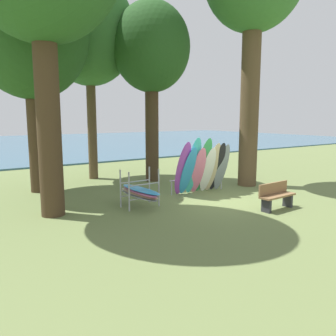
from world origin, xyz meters
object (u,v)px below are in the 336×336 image
board_storage_rack (139,192)px  park_bench (276,195)px  tree_far_left_back (30,32)px  tree_mid_behind (89,32)px  tree_far_right_back (151,50)px  leaning_board_pile (203,168)px

board_storage_rack → park_bench: size_ratio=1.50×
tree_far_left_back → board_storage_rack: size_ratio=4.06×
tree_far_left_back → park_bench: size_ratio=6.08×
tree_mid_behind → tree_far_right_back: tree_mid_behind is taller
leaning_board_pile → tree_mid_behind: bearing=112.1°
tree_mid_behind → tree_far_right_back: (2.03, -2.08, -0.88)m
leaning_board_pile → tree_far_left_back: bearing=142.5°
tree_mid_behind → park_bench: tree_mid_behind is taller
tree_mid_behind → tree_far_left_back: 3.36m
tree_far_right_back → park_bench: size_ratio=5.60×
tree_far_left_back → leaning_board_pile: tree_far_left_back is taller
tree_far_right_back → leaning_board_pile: 5.92m
tree_far_right_back → park_bench: 8.42m
park_bench → leaning_board_pile: bearing=99.5°
tree_far_right_back → tree_far_left_back: bearing=173.5°
board_storage_rack → tree_mid_behind: bearing=82.8°
tree_far_left_back → board_storage_rack: tree_far_left_back is taller
tree_mid_behind → board_storage_rack: (-0.74, -5.80, -6.23)m
tree_mid_behind → park_bench: 10.92m
tree_mid_behind → tree_far_right_back: bearing=-45.7°
leaning_board_pile → board_storage_rack: (-2.96, -0.33, -0.49)m
tree_far_left_back → board_storage_rack: (2.18, -4.27, -5.55)m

